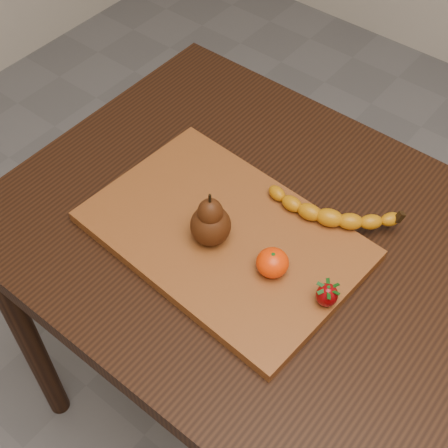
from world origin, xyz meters
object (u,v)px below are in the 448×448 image
Objects in this scene: table at (280,278)px; cutting_board at (224,235)px; pear at (210,218)px; mandarin at (272,263)px.

table is 0.15m from cutting_board.
cutting_board is at bearing 71.74° from pear.
mandarin is (0.11, -0.02, 0.03)m from cutting_board.
pear is 2.01× the size of mandarin.
table is 2.22× the size of cutting_board.
pear reaches higher than table.
table is 0.16m from mandarin.
pear is (-0.01, -0.02, 0.06)m from cutting_board.
mandarin is at bearing 4.54° from pear.
pear is 0.12m from mandarin.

